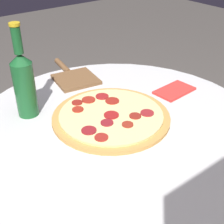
# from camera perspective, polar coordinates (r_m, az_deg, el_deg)

# --- Properties ---
(table) EXTENTS (0.86, 0.86, 0.71)m
(table) POSITION_cam_1_polar(r_m,az_deg,el_deg) (1.00, 1.02, -10.19)
(table) COLOR silver
(table) RESTS_ON ground_plane
(pizza) EXTENTS (0.34, 0.34, 0.02)m
(pizza) POSITION_cam_1_polar(r_m,az_deg,el_deg) (0.91, -0.04, -0.64)
(pizza) COLOR #C68E47
(pizza) RESTS_ON table
(beer_bottle) EXTENTS (0.06, 0.06, 0.27)m
(beer_bottle) POSITION_cam_1_polar(r_m,az_deg,el_deg) (0.92, -15.82, 5.27)
(beer_bottle) COLOR #195628
(beer_bottle) RESTS_ON table
(pizza_paddle) EXTENTS (0.16, 0.28, 0.02)m
(pizza_paddle) POSITION_cam_1_polar(r_m,az_deg,el_deg) (1.16, -7.15, 6.47)
(pizza_paddle) COLOR brown
(pizza_paddle) RESTS_ON table
(napkin) EXTENTS (0.14, 0.09, 0.01)m
(napkin) POSITION_cam_1_polar(r_m,az_deg,el_deg) (1.08, 11.34, 3.85)
(napkin) COLOR red
(napkin) RESTS_ON table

